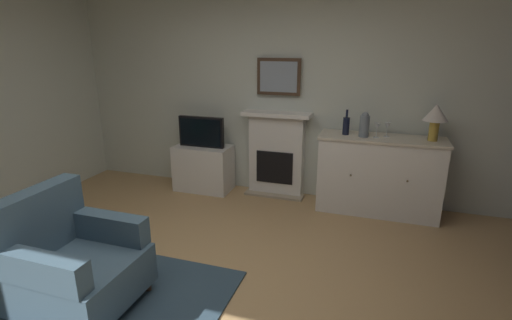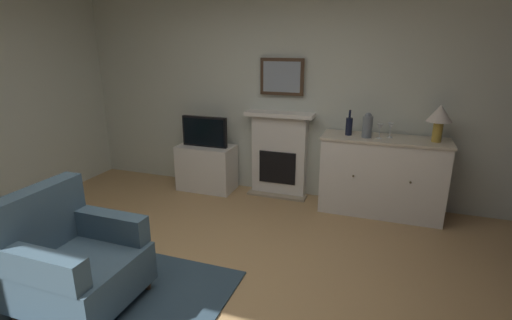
{
  "view_description": "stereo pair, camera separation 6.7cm",
  "coord_description": "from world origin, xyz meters",
  "px_view_note": "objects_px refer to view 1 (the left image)",
  "views": [
    {
      "loc": [
        1.18,
        -2.25,
        1.94
      ],
      "look_at": [
        0.23,
        0.62,
        1.0
      ],
      "focal_mm": 26.72,
      "sensor_mm": 36.0,
      "label": 1
    },
    {
      "loc": [
        1.24,
        -2.23,
        1.94
      ],
      "look_at": [
        0.23,
        0.62,
        1.0
      ],
      "focal_mm": 26.72,
      "sensor_mm": 36.0,
      "label": 2
    }
  ],
  "objects_px": {
    "sideboard_cabinet": "(378,175)",
    "wine_bottle": "(346,125)",
    "tv_cabinet": "(204,168)",
    "table_lamp": "(436,115)",
    "vase_decorative": "(364,125)",
    "wine_glass_center": "(387,126)",
    "framed_picture": "(279,77)",
    "fireplace_unit": "(276,154)",
    "armchair": "(72,262)",
    "tv_set": "(201,132)",
    "wine_glass_left": "(377,127)"
  },
  "relations": [
    {
      "from": "wine_bottle",
      "to": "armchair",
      "type": "height_order",
      "value": "wine_bottle"
    },
    {
      "from": "tv_cabinet",
      "to": "wine_bottle",
      "type": "bearing_deg",
      "value": -0.48
    },
    {
      "from": "wine_bottle",
      "to": "tv_cabinet",
      "type": "bearing_deg",
      "value": 179.52
    },
    {
      "from": "fireplace_unit",
      "to": "tv_set",
      "type": "xyz_separation_m",
      "value": [
        -0.98,
        -0.19,
        0.26
      ]
    },
    {
      "from": "wine_bottle",
      "to": "vase_decorative",
      "type": "bearing_deg",
      "value": -13.64
    },
    {
      "from": "wine_glass_center",
      "to": "framed_picture",
      "type": "bearing_deg",
      "value": 171.75
    },
    {
      "from": "sideboard_cabinet",
      "to": "tv_set",
      "type": "relative_size",
      "value": 2.24
    },
    {
      "from": "fireplace_unit",
      "to": "vase_decorative",
      "type": "relative_size",
      "value": 3.91
    },
    {
      "from": "framed_picture",
      "to": "wine_glass_center",
      "type": "distance_m",
      "value": 1.42
    },
    {
      "from": "wine_glass_center",
      "to": "fireplace_unit",
      "type": "bearing_deg",
      "value": 173.68
    },
    {
      "from": "fireplace_unit",
      "to": "armchair",
      "type": "bearing_deg",
      "value": -107.34
    },
    {
      "from": "fireplace_unit",
      "to": "armchair",
      "type": "xyz_separation_m",
      "value": [
        -0.83,
        -2.67,
        -0.17
      ]
    },
    {
      "from": "framed_picture",
      "to": "wine_glass_center",
      "type": "relative_size",
      "value": 3.33
    },
    {
      "from": "wine_glass_left",
      "to": "wine_glass_center",
      "type": "bearing_deg",
      "value": 34.71
    },
    {
      "from": "fireplace_unit",
      "to": "wine_bottle",
      "type": "distance_m",
      "value": 1.01
    },
    {
      "from": "wine_glass_center",
      "to": "tv_cabinet",
      "type": "distance_m",
      "value": 2.41
    },
    {
      "from": "sideboard_cabinet",
      "to": "vase_decorative",
      "type": "xyz_separation_m",
      "value": [
        -0.2,
        -0.05,
        0.6
      ]
    },
    {
      "from": "vase_decorative",
      "to": "tv_set",
      "type": "height_order",
      "value": "vase_decorative"
    },
    {
      "from": "table_lamp",
      "to": "armchair",
      "type": "distance_m",
      "value": 3.72
    },
    {
      "from": "tv_cabinet",
      "to": "armchair",
      "type": "relative_size",
      "value": 0.82
    },
    {
      "from": "table_lamp",
      "to": "vase_decorative",
      "type": "bearing_deg",
      "value": -176.04
    },
    {
      "from": "sideboard_cabinet",
      "to": "wine_glass_left",
      "type": "xyz_separation_m",
      "value": [
        -0.07,
        -0.05,
        0.58
      ]
    },
    {
      "from": "armchair",
      "to": "framed_picture",
      "type": "bearing_deg",
      "value": 72.93
    },
    {
      "from": "fireplace_unit",
      "to": "armchair",
      "type": "distance_m",
      "value": 2.81
    },
    {
      "from": "wine_bottle",
      "to": "wine_glass_center",
      "type": "xyz_separation_m",
      "value": [
        0.45,
        0.03,
        0.01
      ]
    },
    {
      "from": "fireplace_unit",
      "to": "framed_picture",
      "type": "distance_m",
      "value": 0.98
    },
    {
      "from": "table_lamp",
      "to": "armchair",
      "type": "bearing_deg",
      "value": -136.53
    },
    {
      "from": "fireplace_unit",
      "to": "sideboard_cabinet",
      "type": "relative_size",
      "value": 0.79
    },
    {
      "from": "tv_cabinet",
      "to": "vase_decorative",
      "type": "bearing_deg",
      "value": -1.81
    },
    {
      "from": "fireplace_unit",
      "to": "sideboard_cabinet",
      "type": "bearing_deg",
      "value": -7.88
    },
    {
      "from": "framed_picture",
      "to": "tv_set",
      "type": "bearing_deg",
      "value": -166.69
    },
    {
      "from": "fireplace_unit",
      "to": "table_lamp",
      "type": "xyz_separation_m",
      "value": [
        1.8,
        -0.18,
        0.64
      ]
    },
    {
      "from": "framed_picture",
      "to": "wine_glass_left",
      "type": "relative_size",
      "value": 3.33
    },
    {
      "from": "wine_glass_center",
      "to": "tv_set",
      "type": "bearing_deg",
      "value": -179.03
    },
    {
      "from": "wine_glass_left",
      "to": "wine_glass_center",
      "type": "height_order",
      "value": "same"
    },
    {
      "from": "vase_decorative",
      "to": "armchair",
      "type": "xyz_separation_m",
      "value": [
        -1.91,
        -2.45,
        -0.67
      ]
    },
    {
      "from": "framed_picture",
      "to": "tv_set",
      "type": "distance_m",
      "value": 1.23
    },
    {
      "from": "wine_glass_center",
      "to": "wine_glass_left",
      "type": "bearing_deg",
      "value": -145.29
    },
    {
      "from": "wine_bottle",
      "to": "tv_cabinet",
      "type": "distance_m",
      "value": 1.98
    },
    {
      "from": "framed_picture",
      "to": "vase_decorative",
      "type": "distance_m",
      "value": 1.21
    },
    {
      "from": "sideboard_cabinet",
      "to": "armchair",
      "type": "relative_size",
      "value": 1.51
    },
    {
      "from": "fireplace_unit",
      "to": "armchair",
      "type": "height_order",
      "value": "fireplace_unit"
    },
    {
      "from": "wine_bottle",
      "to": "vase_decorative",
      "type": "xyz_separation_m",
      "value": [
        0.2,
        -0.05,
        0.03
      ]
    },
    {
      "from": "vase_decorative",
      "to": "sideboard_cabinet",
      "type": "bearing_deg",
      "value": 13.75
    },
    {
      "from": "wine_bottle",
      "to": "wine_glass_left",
      "type": "bearing_deg",
      "value": -7.53
    },
    {
      "from": "tv_cabinet",
      "to": "sideboard_cabinet",
      "type": "bearing_deg",
      "value": -0.38
    },
    {
      "from": "sideboard_cabinet",
      "to": "wine_bottle",
      "type": "relative_size",
      "value": 4.8
    },
    {
      "from": "table_lamp",
      "to": "tv_cabinet",
      "type": "distance_m",
      "value": 2.91
    },
    {
      "from": "wine_bottle",
      "to": "tv_set",
      "type": "bearing_deg",
      "value": -179.76
    },
    {
      "from": "framed_picture",
      "to": "sideboard_cabinet",
      "type": "relative_size",
      "value": 0.4
    }
  ]
}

